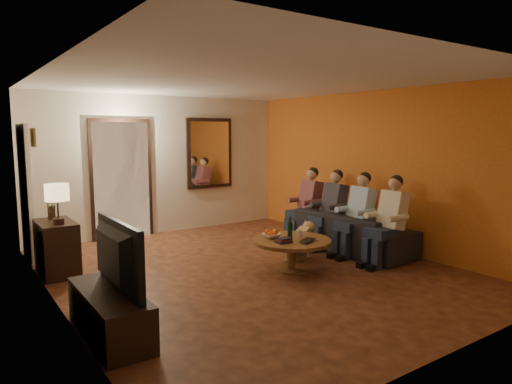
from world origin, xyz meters
TOP-DOWN VIEW (x-y plane):
  - floor at (0.00, 0.00)m, footprint 5.00×6.00m
  - ceiling at (0.00, 0.00)m, footprint 5.00×6.00m
  - back_wall at (0.00, 3.00)m, footprint 5.00×0.02m
  - front_wall at (0.00, -3.00)m, footprint 5.00×0.02m
  - left_wall at (-2.50, 0.00)m, footprint 0.02×6.00m
  - right_wall at (2.50, 0.00)m, footprint 0.02×6.00m
  - orange_accent at (2.49, 0.00)m, footprint 0.01×6.00m
  - kitchen_doorway at (-0.80, 2.98)m, footprint 1.00×0.06m
  - door_trim at (-0.80, 2.97)m, footprint 1.12×0.04m
  - fridge_glimpse at (-0.55, 2.98)m, footprint 0.45×0.03m
  - mirror_frame at (1.00, 2.96)m, footprint 1.00×0.05m
  - mirror_glass at (1.00, 2.93)m, footprint 0.86×0.02m
  - white_door at (-2.46, 2.30)m, footprint 0.06×0.85m
  - framed_art at (-2.47, 1.30)m, footprint 0.03×0.28m
  - art_canvas at (-2.46, 1.30)m, footprint 0.01×0.22m
  - dresser at (-2.25, 1.36)m, footprint 0.45×0.81m
  - table_lamp at (-2.25, 1.14)m, footprint 0.30×0.30m
  - flower_vase at (-2.25, 1.58)m, footprint 0.14×0.14m
  - tv_stand at (-2.25, -0.96)m, footprint 0.45×1.31m
  - tv at (-2.25, -0.96)m, footprint 1.15×0.15m
  - sofa at (1.93, 0.01)m, footprint 2.23×1.01m
  - person_a at (1.83, -0.89)m, footprint 0.60×0.40m
  - person_b at (1.83, -0.29)m, footprint 0.60×0.40m
  - person_c at (1.83, 0.31)m, footprint 0.60×0.40m
  - person_d at (1.83, 0.91)m, footprint 0.60×0.40m
  - dog at (0.97, 0.09)m, footprint 0.60×0.37m
  - coffee_table at (0.45, -0.34)m, footprint 1.22×1.22m
  - bowl at (0.27, -0.12)m, footprint 0.26×0.26m
  - oranges at (0.27, -0.12)m, footprint 0.20×0.20m
  - wine_bottle at (0.50, -0.24)m, footprint 0.07×0.07m
  - wine_glass at (0.63, -0.29)m, footprint 0.06×0.06m
  - book_stack at (0.23, -0.44)m, footprint 0.20×0.15m
  - laptop at (0.55, -0.62)m, footprint 0.39×0.34m

SIDE VIEW (x-z plane):
  - floor at x=0.00m, z-range -0.01..0.01m
  - tv_stand at x=-2.25m, z-range 0.00..0.44m
  - coffee_table at x=0.45m, z-range 0.00..0.45m
  - dog at x=0.97m, z-range 0.00..0.56m
  - sofa at x=1.93m, z-range 0.00..0.63m
  - dresser at x=-2.25m, z-range 0.00..0.72m
  - laptop at x=0.55m, z-range 0.45..0.48m
  - bowl at x=0.27m, z-range 0.45..0.51m
  - book_stack at x=0.23m, z-range 0.45..0.52m
  - wine_glass at x=0.63m, z-range 0.45..0.55m
  - oranges at x=0.27m, z-range 0.51..0.59m
  - person_a at x=1.83m, z-range 0.00..1.20m
  - person_b at x=1.83m, z-range 0.00..1.20m
  - person_c at x=1.83m, z-range 0.00..1.20m
  - person_d at x=1.83m, z-range 0.00..1.20m
  - wine_bottle at x=0.50m, z-range 0.45..0.76m
  - tv at x=-2.25m, z-range 0.44..1.10m
  - fridge_glimpse at x=-0.55m, z-range 0.05..1.75m
  - flower_vase at x=-2.25m, z-range 0.72..1.16m
  - table_lamp at x=-2.25m, z-range 0.72..1.26m
  - white_door at x=-2.46m, z-range 0.00..2.04m
  - kitchen_doorway at x=-0.80m, z-range 0.00..2.10m
  - door_trim at x=-0.80m, z-range -0.06..2.16m
  - back_wall at x=0.00m, z-range 0.00..2.60m
  - front_wall at x=0.00m, z-range 0.00..2.60m
  - left_wall at x=-2.50m, z-range 0.00..2.60m
  - right_wall at x=2.50m, z-range 0.00..2.60m
  - orange_accent at x=2.49m, z-range 0.00..2.60m
  - mirror_frame at x=1.00m, z-range 0.80..2.20m
  - mirror_glass at x=1.00m, z-range 0.87..2.13m
  - framed_art at x=-2.47m, z-range 1.73..1.97m
  - art_canvas at x=-2.46m, z-range 1.76..1.94m
  - ceiling at x=0.00m, z-range 2.60..2.60m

